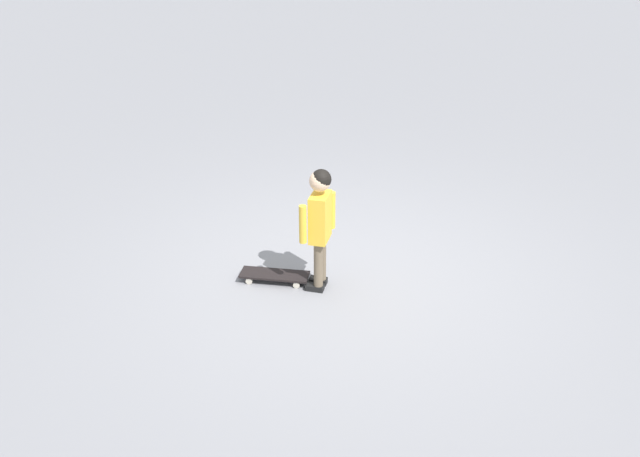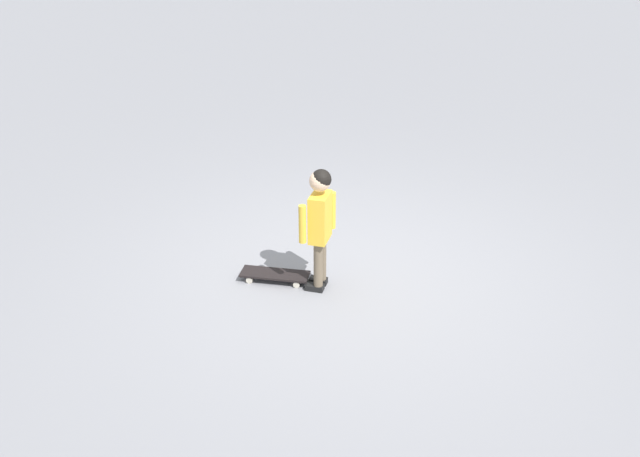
% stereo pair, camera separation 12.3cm
% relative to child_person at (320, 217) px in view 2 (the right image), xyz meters
% --- Properties ---
extents(ground_plane, '(50.00, 50.00, 0.00)m').
position_rel_child_person_xyz_m(ground_plane, '(-0.15, -0.29, -0.66)').
color(ground_plane, gray).
extents(child_person, '(0.22, 0.37, 1.06)m').
position_rel_child_person_xyz_m(child_person, '(0.00, 0.00, 0.00)').
color(child_person, brown).
rests_on(child_person, ground).
extents(skateboard, '(0.60, 0.25, 0.07)m').
position_rel_child_person_xyz_m(skateboard, '(0.40, 0.01, -0.60)').
color(skateboard, black).
rests_on(skateboard, ground).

